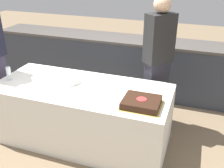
% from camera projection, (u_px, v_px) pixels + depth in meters
% --- Properties ---
extents(ground_plane, '(14.00, 14.00, 0.00)m').
position_uv_depth(ground_plane, '(84.00, 138.00, 3.38)').
color(ground_plane, '#7A664C').
extents(back_counter, '(4.40, 0.58, 0.92)m').
position_uv_depth(back_counter, '(121.00, 64.00, 4.47)').
color(back_counter, '#333842').
rests_on(back_counter, ground_plane).
extents(dining_table, '(2.08, 0.90, 0.74)m').
position_uv_depth(dining_table, '(83.00, 114.00, 3.22)').
color(dining_table, white).
rests_on(dining_table, ground_plane).
extents(cake, '(0.41, 0.37, 0.08)m').
position_uv_depth(cake, '(141.00, 102.00, 2.66)').
color(cake, gold).
rests_on(cake, dining_table).
extents(plate_stack, '(0.22, 0.22, 0.06)m').
position_uv_depth(plate_stack, '(70.00, 80.00, 3.15)').
color(plate_stack, white).
rests_on(plate_stack, dining_table).
extents(wine_glass, '(0.07, 0.07, 0.17)m').
position_uv_depth(wine_glass, '(8.00, 72.00, 3.18)').
color(wine_glass, white).
rests_on(wine_glass, dining_table).
extents(side_plate_near_cake, '(0.17, 0.17, 0.00)m').
position_uv_depth(side_plate_near_cake, '(153.00, 92.00, 2.93)').
color(side_plate_near_cake, white).
rests_on(side_plate_near_cake, dining_table).
extents(person_cutting_cake, '(0.38, 0.40, 1.72)m').
position_uv_depth(person_cutting_cake, '(158.00, 62.00, 3.32)').
color(person_cutting_cake, '#282833').
rests_on(person_cutting_cake, ground_plane).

